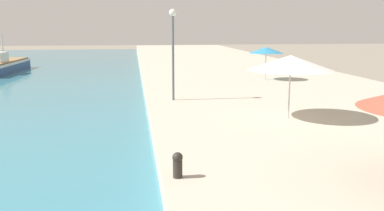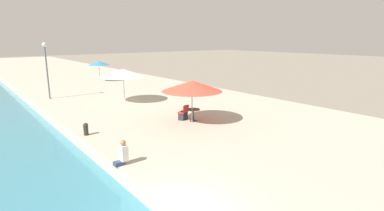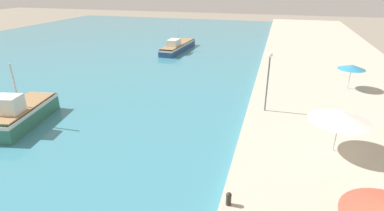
{
  "view_description": "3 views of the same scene",
  "coord_description": "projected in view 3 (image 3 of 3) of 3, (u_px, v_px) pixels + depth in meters",
  "views": [
    {
      "loc": [
        -0.63,
        -1.5,
        4.45
      ],
      "look_at": [
        1.5,
        14.1,
        1.51
      ],
      "focal_mm": 40.0,
      "sensor_mm": 36.0,
      "label": 1
    },
    {
      "loc": [
        -4.43,
        -6.3,
        5.61
      ],
      "look_at": [
        6.24,
        7.24,
        1.71
      ],
      "focal_mm": 28.0,
      "sensor_mm": 36.0,
      "label": 2
    },
    {
      "loc": [
        1.78,
        -2.16,
        10.1
      ],
      "look_at": [
        -4.0,
        18.0,
        1.31
      ],
      "focal_mm": 28.0,
      "sensor_mm": 36.0,
      "label": 3
    }
  ],
  "objects": [
    {
      "name": "cafe_umbrella_striped",
      "position": [
        352.0,
        67.0,
        27.33
      ],
      "size": [
        2.42,
        2.42,
        2.29
      ],
      "color": "#B7B7B7",
      "rests_on": "quay_promenade"
    },
    {
      "name": "cafe_umbrella_white",
      "position": [
        340.0,
        116.0,
        17.0
      ],
      "size": [
        3.49,
        3.49,
        2.58
      ],
      "color": "#B7B7B7",
      "rests_on": "quay_promenade"
    },
    {
      "name": "lamppost",
      "position": [
        268.0,
        72.0,
        22.2
      ],
      "size": [
        0.36,
        0.36,
        4.56
      ],
      "color": "#565B60",
      "rests_on": "quay_promenade"
    },
    {
      "name": "water_basin",
      "position": [
        77.0,
        51.0,
        46.18
      ],
      "size": [
        56.0,
        90.0,
        0.04
      ],
      "color": "teal",
      "rests_on": "ground_plane"
    },
    {
      "name": "quay_promenade",
      "position": [
        328.0,
        66.0,
        36.91
      ],
      "size": [
        16.0,
        90.0,
        0.71
      ],
      "color": "#BCB29E",
      "rests_on": "ground_plane"
    },
    {
      "name": "mooring_bollard",
      "position": [
        229.0,
        198.0,
        13.44
      ],
      "size": [
        0.26,
        0.26,
        0.65
      ],
      "color": "#2D2823",
      "rests_on": "quay_promenade"
    },
    {
      "name": "fishing_boat_mid",
      "position": [
        178.0,
        46.0,
        45.93
      ],
      "size": [
        2.6,
        10.42,
        3.56
      ],
      "rotation": [
        0.0,
        0.0,
        -0.05
      ],
      "color": "navy",
      "rests_on": "water_basin"
    },
    {
      "name": "fishing_boat_near",
      "position": [
        20.0,
        113.0,
        22.26
      ],
      "size": [
        3.73,
        6.84,
        4.69
      ],
      "rotation": [
        0.0,
        0.0,
        0.2
      ],
      "color": "#33705B",
      "rests_on": "water_basin"
    }
  ]
}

